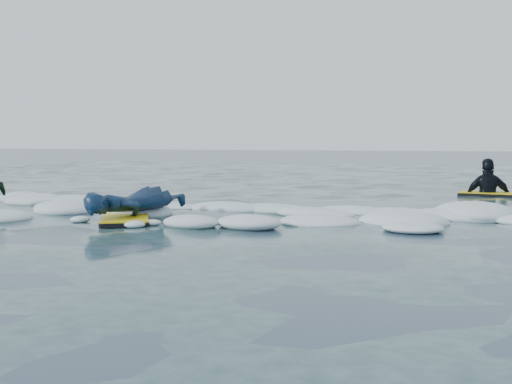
# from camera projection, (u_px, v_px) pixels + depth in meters

# --- Properties ---
(ground) EXTENTS (120.00, 120.00, 0.00)m
(ground) POSITION_uv_depth(u_px,v_px,m) (178.00, 223.00, 8.39)
(ground) COLOR #18283B
(ground) RESTS_ON ground
(foam_band) EXTENTS (12.00, 3.10, 0.30)m
(foam_band) POSITION_uv_depth(u_px,v_px,m) (211.00, 214.00, 9.35)
(foam_band) COLOR white
(foam_band) RESTS_ON ground
(prone_woman_unit) EXTENTS (1.09, 1.77, 0.44)m
(prone_woman_unit) POSITION_uv_depth(u_px,v_px,m) (134.00, 204.00, 8.55)
(prone_woman_unit) COLOR black
(prone_woman_unit) RESTS_ON ground
(waiting_rider_unit) EXTENTS (1.13, 0.73, 1.58)m
(waiting_rider_unit) POSITION_uv_depth(u_px,v_px,m) (488.00, 199.00, 12.37)
(waiting_rider_unit) COLOR black
(waiting_rider_unit) RESTS_ON ground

